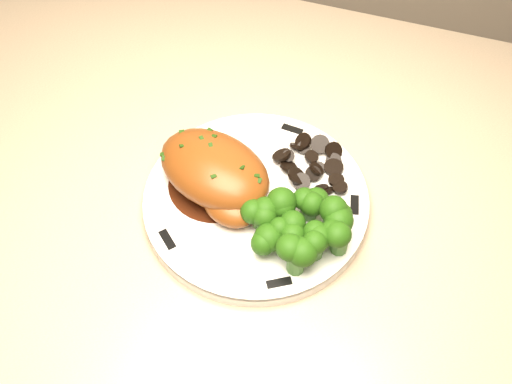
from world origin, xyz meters
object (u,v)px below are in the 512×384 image
(counter, at_px, (93,290))
(chicken_breast, at_px, (216,173))
(plate, at_px, (256,202))
(broccoli_florets, at_px, (298,226))

(counter, bearing_deg, chicken_breast, -9.14)
(plate, bearing_deg, broccoli_florets, -32.84)
(chicken_breast, relative_size, broccoli_florets, 1.39)
(chicken_breast, height_order, broccoli_florets, chicken_breast)
(counter, relative_size, broccoli_florets, 20.27)
(chicken_breast, distance_m, broccoli_florets, 0.10)
(plate, height_order, chicken_breast, chicken_breast)
(chicken_breast, xyz_separation_m, broccoli_florets, (0.10, -0.04, -0.00))
(plate, xyz_separation_m, chicken_breast, (-0.04, -0.00, 0.03))
(broccoli_florets, bearing_deg, chicken_breast, 160.29)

